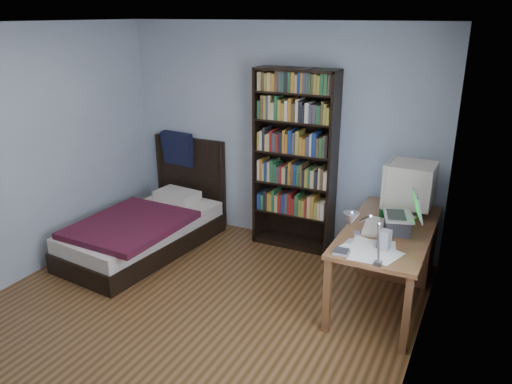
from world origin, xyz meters
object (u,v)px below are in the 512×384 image
at_px(desk_lamp, 356,224).
at_px(soda_can, 382,214).
at_px(desk, 395,242).
at_px(speaker, 385,240).
at_px(crt_monitor, 408,185).
at_px(keyboard, 374,226).
at_px(bed, 148,226).
at_px(laptop, 400,221).
at_px(bookshelf, 295,161).

relative_size(desk_lamp, soda_can, 5.31).
height_order(desk, speaker, speaker).
relative_size(crt_monitor, speaker, 2.97).
height_order(desk_lamp, keyboard, desk_lamp).
bearing_deg(soda_can, bed, -174.24).
height_order(crt_monitor, bed, crt_monitor).
height_order(desk, bed, bed).
bearing_deg(laptop, soda_can, 129.79).
bearing_deg(speaker, laptop, 93.91).
height_order(keyboard, bed, bed).
distance_m(soda_can, bed, 2.65).
xyz_separation_m(crt_monitor, bed, (-2.76, -0.52, -0.76)).
distance_m(desk, keyboard, 0.59).
distance_m(laptop, speaker, 0.40).
distance_m(keyboard, bookshelf, 1.37).
xyz_separation_m(desk_lamp, soda_can, (-0.07, 1.29, -0.41)).
bearing_deg(bed, bookshelf, 28.37).
bearing_deg(desk_lamp, crt_monitor, 86.30).
xyz_separation_m(speaker, soda_can, (-0.16, 0.64, -0.03)).
relative_size(desk_lamp, bed, 0.28).
bearing_deg(soda_can, laptop, -50.21).
bearing_deg(desk_lamp, keyboard, 95.02).
height_order(crt_monitor, soda_can, crt_monitor).
relative_size(speaker, soda_can, 1.59).
bearing_deg(crt_monitor, soda_can, -123.06).
height_order(desk_lamp, soda_can, desk_lamp).
distance_m(keyboard, speaker, 0.45).
height_order(desk, crt_monitor, crt_monitor).
distance_m(crt_monitor, bookshelf, 1.31).
height_order(laptop, bed, bed).
bearing_deg(speaker, crt_monitor, 99.66).
xyz_separation_m(desk_lamp, bed, (-2.66, 1.03, -0.93)).
bearing_deg(speaker, keyboard, 124.68).
relative_size(crt_monitor, laptop, 1.29).
relative_size(crt_monitor, desk_lamp, 0.89).
relative_size(crt_monitor, bed, 0.25).
bearing_deg(crt_monitor, desk, -147.12).
xyz_separation_m(keyboard, speaker, (0.18, -0.40, 0.07)).
bearing_deg(desk_lamp, speaker, 82.02).
xyz_separation_m(soda_can, bed, (-2.59, -0.26, -0.52)).
bearing_deg(desk_lamp, laptop, 82.63).
xyz_separation_m(crt_monitor, laptop, (0.03, -0.51, -0.18)).
distance_m(desk, crt_monitor, 0.61).
bearing_deg(bed, crt_monitor, 10.75).
distance_m(soda_can, bookshelf, 1.26).
relative_size(desk_lamp, bookshelf, 0.28).
bearing_deg(desk_lamp, bookshelf, 122.97).
xyz_separation_m(soda_can, bookshelf, (-1.11, 0.54, 0.24)).
distance_m(laptop, soda_can, 0.33).
bearing_deg(bookshelf, desk, -14.38).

